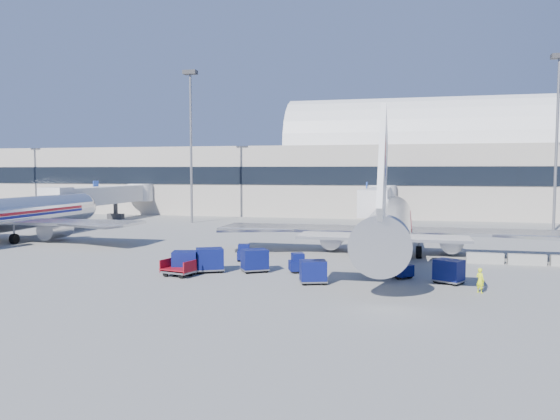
% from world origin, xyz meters
% --- Properties ---
extents(ground, '(260.00, 260.00, 0.00)m').
position_xyz_m(ground, '(0.00, 0.00, 0.00)').
color(ground, gray).
rests_on(ground, ground).
extents(terminal, '(170.00, 28.15, 21.00)m').
position_xyz_m(terminal, '(-13.60, 55.96, 7.52)').
color(terminal, '#B2AA9E').
rests_on(terminal, ground).
extents(airliner_main, '(32.00, 37.26, 12.07)m').
position_xyz_m(airliner_main, '(10.00, 4.51, 2.93)').
color(airliner_main, silver).
rests_on(airliner_main, ground).
extents(airliner_mid, '(32.00, 37.26, 12.07)m').
position_xyz_m(airliner_mid, '(-32.00, 4.51, 2.93)').
color(airliner_mid, silver).
rests_on(airliner_mid, ground).
extents(jetbridge_near, '(4.40, 27.50, 6.25)m').
position_xyz_m(jetbridge_near, '(7.60, 30.81, 3.93)').
color(jetbridge_near, silver).
rests_on(jetbridge_near, ground).
extents(jetbridge_mid, '(4.40, 27.50, 6.25)m').
position_xyz_m(jetbridge_mid, '(-34.40, 30.81, 3.93)').
color(jetbridge_mid, silver).
rests_on(jetbridge_mid, ground).
extents(mast_west, '(2.00, 1.20, 22.60)m').
position_xyz_m(mast_west, '(-20.00, 30.00, 14.79)').
color(mast_west, slate).
rests_on(mast_west, ground).
extents(mast_east, '(2.00, 1.20, 22.60)m').
position_xyz_m(mast_east, '(30.00, 30.00, 14.79)').
color(mast_east, slate).
rests_on(mast_east, ground).
extents(barrier_near, '(3.00, 0.55, 0.90)m').
position_xyz_m(barrier_near, '(18.00, 2.00, 0.45)').
color(barrier_near, '#9E9E96').
rests_on(barrier_near, ground).
extents(barrier_mid, '(3.00, 0.55, 0.90)m').
position_xyz_m(barrier_mid, '(21.30, 2.00, 0.45)').
color(barrier_mid, '#9E9E96').
rests_on(barrier_mid, ground).
extents(tug_lead, '(2.57, 1.95, 1.50)m').
position_xyz_m(tug_lead, '(3.77, -5.50, 0.68)').
color(tug_lead, '#0A114E').
rests_on(tug_lead, ground).
extents(tug_right, '(2.61, 2.73, 1.65)m').
position_xyz_m(tug_right, '(10.75, -5.59, 0.75)').
color(tug_right, '#0A114E').
rests_on(tug_right, ground).
extents(tug_left, '(1.59, 2.45, 1.47)m').
position_xyz_m(tug_left, '(-2.30, -1.10, 0.67)').
color(tug_left, '#0A114E').
rests_on(tug_left, ground).
extents(cart_train_a, '(2.50, 2.35, 1.76)m').
position_xyz_m(cart_train_a, '(0.12, -6.25, 0.94)').
color(cart_train_a, '#0A114E').
rests_on(cart_train_a, ground).
extents(cart_train_b, '(2.60, 2.37, 1.86)m').
position_xyz_m(cart_train_b, '(-3.24, -7.08, 0.99)').
color(cart_train_b, '#0A114E').
rests_on(cart_train_b, ground).
extents(cart_train_c, '(2.25, 1.92, 1.71)m').
position_xyz_m(cart_train_c, '(-4.88, -8.05, 0.92)').
color(cart_train_c, '#0A114E').
rests_on(cart_train_c, ground).
extents(cart_solo_near, '(2.20, 1.92, 1.64)m').
position_xyz_m(cart_solo_near, '(5.27, -9.55, 0.87)').
color(cart_solo_near, '#0A114E').
rests_on(cart_solo_near, ground).
extents(cart_solo_far, '(2.37, 2.21, 1.67)m').
position_xyz_m(cart_solo_far, '(14.43, -7.30, 0.89)').
color(cart_solo_far, '#0A114E').
rests_on(cart_solo_far, ground).
extents(cart_open_red, '(2.59, 2.10, 0.61)m').
position_xyz_m(cart_open_red, '(-4.90, -9.21, 0.44)').
color(cart_open_red, slate).
rests_on(cart_open_red, ground).
extents(ramp_worker, '(0.69, 0.69, 1.62)m').
position_xyz_m(ramp_worker, '(16.17, -9.88, 0.81)').
color(ramp_worker, '#C5DB17').
rests_on(ramp_worker, ground).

